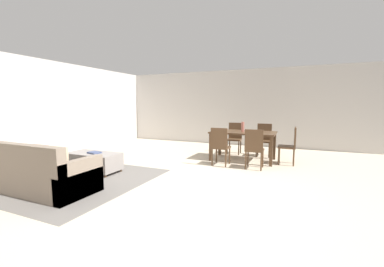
% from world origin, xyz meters
% --- Properties ---
extents(ground_plane, '(10.80, 10.80, 0.00)m').
position_xyz_m(ground_plane, '(0.00, 0.00, 0.00)').
color(ground_plane, beige).
extents(wall_back, '(9.00, 0.12, 2.70)m').
position_xyz_m(wall_back, '(0.00, 5.00, 1.35)').
color(wall_back, beige).
rests_on(wall_back, ground_plane).
extents(wall_left, '(0.12, 11.00, 2.70)m').
position_xyz_m(wall_left, '(-4.50, 0.50, 1.35)').
color(wall_left, beige).
rests_on(wall_left, ground_plane).
extents(area_rug, '(3.00, 2.80, 0.01)m').
position_xyz_m(area_rug, '(-2.08, -0.52, 0.00)').
color(area_rug, slate).
rests_on(area_rug, ground_plane).
extents(couch, '(2.16, 0.86, 0.86)m').
position_xyz_m(couch, '(-2.09, -1.19, 0.30)').
color(couch, gray).
rests_on(couch, ground_plane).
extents(ottoman_table, '(1.17, 0.57, 0.42)m').
position_xyz_m(ottoman_table, '(-2.05, 0.10, 0.24)').
color(ottoman_table, gray).
rests_on(ottoman_table, ground_plane).
extents(dining_table, '(1.64, 0.92, 0.76)m').
position_xyz_m(dining_table, '(0.69, 2.55, 0.67)').
color(dining_table, '#513823').
rests_on(dining_table, ground_plane).
extents(dining_chair_near_left, '(0.40, 0.40, 0.92)m').
position_xyz_m(dining_chair_near_left, '(0.31, 1.74, 0.52)').
color(dining_chair_near_left, '#513823').
rests_on(dining_chair_near_left, ground_plane).
extents(dining_chair_near_right, '(0.42, 0.42, 0.92)m').
position_xyz_m(dining_chair_near_right, '(1.12, 1.72, 0.52)').
color(dining_chair_near_right, '#513823').
rests_on(dining_chair_near_right, ground_plane).
extents(dining_chair_far_left, '(0.42, 0.42, 0.92)m').
position_xyz_m(dining_chair_far_left, '(0.27, 3.36, 0.52)').
color(dining_chair_far_left, '#513823').
rests_on(dining_chair_far_left, ground_plane).
extents(dining_chair_far_right, '(0.41, 0.41, 0.92)m').
position_xyz_m(dining_chair_far_right, '(1.12, 3.35, 0.52)').
color(dining_chair_far_right, '#513823').
rests_on(dining_chair_far_right, ground_plane).
extents(dining_chair_head_east, '(0.41, 0.41, 0.92)m').
position_xyz_m(dining_chair_head_east, '(1.85, 2.54, 0.52)').
color(dining_chair_head_east, '#513823').
rests_on(dining_chair_head_east, ground_plane).
extents(vase_centerpiece, '(0.08, 0.08, 0.25)m').
position_xyz_m(vase_centerpiece, '(0.67, 2.57, 0.89)').
color(vase_centerpiece, '#B26659').
rests_on(vase_centerpiece, dining_table).
extents(book_on_ottoman, '(0.29, 0.25, 0.03)m').
position_xyz_m(book_on_ottoman, '(-2.00, 0.07, 0.44)').
color(book_on_ottoman, '#3F4C72').
rests_on(book_on_ottoman, ottoman_table).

